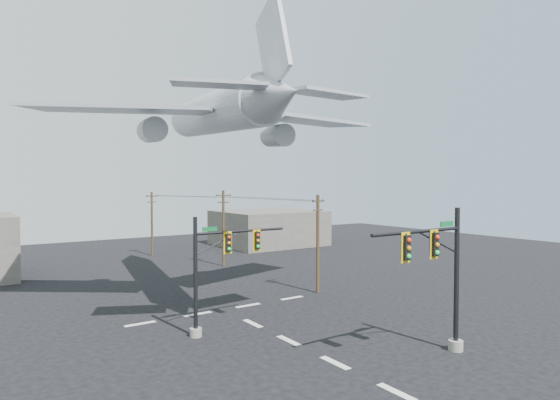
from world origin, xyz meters
TOP-DOWN VIEW (x-y plane):
  - ground at (0.00, 0.00)m, footprint 120.00×120.00m
  - lane_markings at (0.00, 5.33)m, footprint 14.00×21.20m
  - signal_mast_near at (5.17, -2.39)m, footprint 6.79×0.85m
  - signal_mast_far at (-2.76, 7.63)m, footprint 6.52×0.78m
  - utility_pole_a at (8.80, 12.24)m, footprint 1.57×0.60m
  - utility_pole_b at (8.22, 27.81)m, footprint 1.58×0.77m
  - utility_pole_c at (4.33, 39.54)m, footprint 1.61×0.47m
  - power_lines at (7.52, 26.07)m, footprint 5.94×27.31m
  - airliner at (0.99, 14.92)m, footprint 27.01×28.79m
  - building_right at (22.00, 40.00)m, footprint 14.00×12.00m

SIDE VIEW (x-z plane):
  - ground at x=0.00m, z-range 0.00..0.00m
  - lane_markings at x=0.00m, z-range 0.01..0.01m
  - building_right at x=22.00m, z-range 0.00..5.00m
  - signal_mast_far at x=-2.76m, z-range 0.24..7.30m
  - signal_mast_near at x=5.17m, z-range 0.25..7.97m
  - utility_pole_c at x=4.33m, z-range 0.19..8.15m
  - utility_pole_a at x=8.80m, z-range 0.19..8.27m
  - utility_pole_b at x=8.22m, z-range 0.19..8.46m
  - power_lines at x=7.52m, z-range 7.51..7.60m
  - airliner at x=0.99m, z-range 10.51..18.21m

